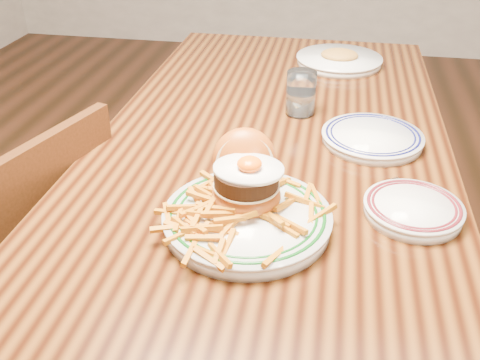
% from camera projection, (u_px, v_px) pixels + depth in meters
% --- Properties ---
extents(floor, '(6.00, 6.00, 0.00)m').
position_uv_depth(floor, '(266.00, 342.00, 1.72)').
color(floor, black).
rests_on(floor, ground).
extents(table, '(0.85, 1.60, 0.75)m').
position_uv_depth(table, '(272.00, 164.00, 1.37)').
color(table, black).
rests_on(table, floor).
extents(chair_left, '(0.48, 0.48, 0.84)m').
position_uv_depth(chair_left, '(40.00, 263.00, 1.37)').
color(chair_left, '#42200D').
rests_on(chair_left, floor).
extents(main_plate, '(0.31, 0.33, 0.15)m').
position_uv_depth(main_plate, '(247.00, 202.00, 1.00)').
color(main_plate, silver).
rests_on(main_plate, table).
extents(side_plate, '(0.19, 0.20, 0.03)m').
position_uv_depth(side_plate, '(413.00, 208.00, 1.02)').
color(side_plate, silver).
rests_on(side_plate, table).
extents(rear_plate, '(0.24, 0.24, 0.03)m').
position_uv_depth(rear_plate, '(372.00, 137.00, 1.28)').
color(rear_plate, silver).
rests_on(rear_plate, table).
extents(water_glass, '(0.08, 0.08, 0.12)m').
position_uv_depth(water_glass, '(301.00, 96.00, 1.40)').
color(water_glass, white).
rests_on(water_glass, table).
extents(far_plate, '(0.28, 0.28, 0.05)m').
position_uv_depth(far_plate, '(339.00, 60.00, 1.75)').
color(far_plate, silver).
rests_on(far_plate, table).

